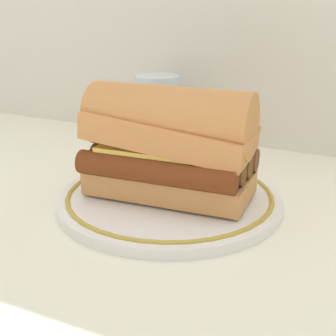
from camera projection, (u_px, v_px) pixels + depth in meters
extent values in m
plane|color=#EDE9CD|center=(155.00, 217.00, 0.55)|extent=(1.50, 1.50, 0.00)
cylinder|color=white|center=(168.00, 199.00, 0.58)|extent=(0.26, 0.26, 0.01)
torus|color=#B29333|center=(168.00, 194.00, 0.58)|extent=(0.24, 0.24, 0.01)
cube|color=tan|center=(168.00, 182.00, 0.57)|extent=(0.19, 0.10, 0.03)
cylinder|color=#682D12|center=(155.00, 171.00, 0.53)|extent=(0.18, 0.04, 0.03)
cylinder|color=brown|center=(164.00, 164.00, 0.55)|extent=(0.18, 0.04, 0.03)
cylinder|color=brown|center=(172.00, 157.00, 0.58)|extent=(0.18, 0.04, 0.03)
cylinder|color=brown|center=(179.00, 151.00, 0.60)|extent=(0.18, 0.04, 0.03)
cube|color=#EFC64C|center=(168.00, 147.00, 0.56)|extent=(0.16, 0.09, 0.01)
cube|color=#D1854A|center=(168.00, 132.00, 0.55)|extent=(0.19, 0.10, 0.05)
cylinder|color=#CC8549|center=(168.00, 119.00, 0.55)|extent=(0.19, 0.09, 0.07)
cylinder|color=silver|center=(157.00, 112.00, 0.77)|extent=(0.07, 0.07, 0.11)
cylinder|color=gold|center=(157.00, 133.00, 0.79)|extent=(0.06, 0.06, 0.05)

